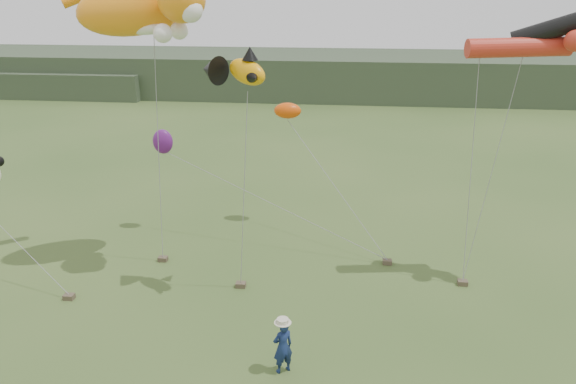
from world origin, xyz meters
name	(u,v)px	position (x,y,z in m)	size (l,w,h in m)	color
ground	(246,372)	(0.00, 0.00, 0.00)	(120.00, 120.00, 0.00)	#385123
headland	(294,75)	(-3.11, 44.69, 1.92)	(90.00, 13.00, 4.00)	#2D3D28
festival_attendant	(283,347)	(1.06, 0.18, 0.84)	(0.61, 0.40, 1.68)	#15244E
sandbag_anchors	(266,276)	(-0.22, 5.56, 0.09)	(14.52, 4.26, 0.19)	brown
cat_kite	(148,5)	(-4.40, 6.64, 9.88)	(5.81, 3.97, 2.66)	orange
fish_kite	(234,70)	(-1.06, 4.80, 7.96)	(2.67, 1.73, 1.32)	#F9A208
tube_kites	(552,35)	(9.24, 6.77, 8.98)	(5.09, 1.62, 1.96)	black
misc_kites	(227,126)	(-2.67, 10.56, 4.71)	(6.40, 2.08, 2.09)	#E94D08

